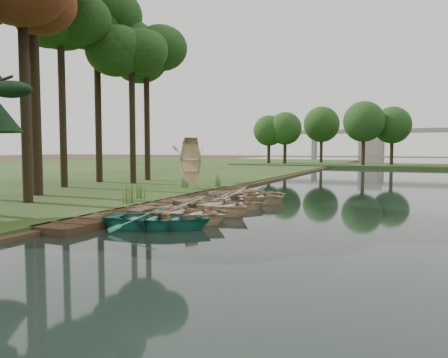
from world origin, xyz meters
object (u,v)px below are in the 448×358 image
at_px(rowboat_2, 191,208).
at_px(rowboat_0, 158,217).
at_px(stored_rowboat, 190,183).
at_px(boardwalk, 175,203).
at_px(rowboat_1, 177,211).

bearing_deg(rowboat_2, rowboat_0, -176.69).
bearing_deg(rowboat_0, rowboat_2, -10.47).
relative_size(rowboat_0, stored_rowboat, 1.18).
bearing_deg(rowboat_0, boardwalk, 11.44).
bearing_deg(rowboat_1, rowboat_0, -179.51).
bearing_deg(rowboat_2, stored_rowboat, 28.85).
height_order(rowboat_0, rowboat_1, rowboat_1).
height_order(boardwalk, stored_rowboat, stored_rowboat).
distance_m(boardwalk, rowboat_2, 3.65).
xyz_separation_m(boardwalk, stored_rowboat, (-2.26, 5.86, 0.48)).
xyz_separation_m(boardwalk, rowboat_1, (2.52, -4.20, 0.31)).
xyz_separation_m(rowboat_1, rowboat_2, (-0.17, 1.41, -0.07)).
relative_size(rowboat_0, rowboat_2, 1.15).
bearing_deg(boardwalk, stored_rowboat, 111.10).
height_order(rowboat_1, stored_rowboat, stored_rowboat).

